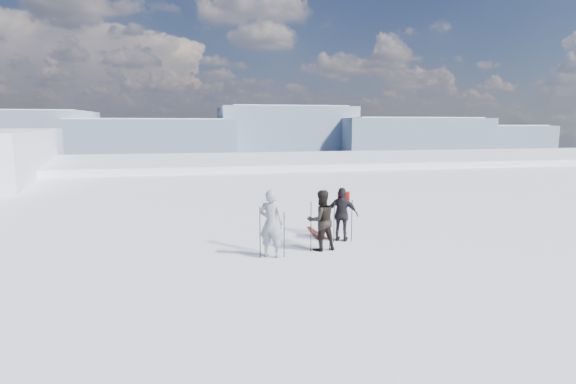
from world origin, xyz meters
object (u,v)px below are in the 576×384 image
at_px(skier_dark, 321,220).
at_px(skier_pack, 342,214).
at_px(skier_grey, 271,223).
at_px(skis_loose, 315,233).

bearing_deg(skier_dark, skier_pack, -145.71).
bearing_deg(skier_dark, skier_grey, 4.95).
bearing_deg(skis_loose, skier_pack, -64.70).
bearing_deg(skier_dark, skis_loose, -109.27).
bearing_deg(skier_grey, skis_loose, -99.73).
bearing_deg(skier_pack, skier_dark, 70.65).
xyz_separation_m(skier_dark, skis_loose, (0.38, 1.87, -0.82)).
relative_size(skier_dark, skis_loose, 0.98).
height_order(skier_pack, skis_loose, skier_pack).
relative_size(skier_grey, skier_dark, 1.07).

